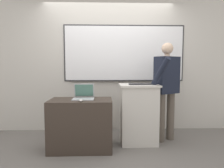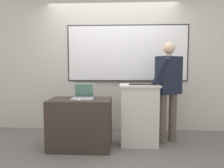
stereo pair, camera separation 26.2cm
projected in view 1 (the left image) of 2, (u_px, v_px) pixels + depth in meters
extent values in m
plane|color=slate|center=(111.00, 157.00, 2.81)|extent=(30.00, 30.00, 0.00)
cube|color=beige|center=(109.00, 56.00, 3.98)|extent=(6.40, 0.12, 2.97)
cube|color=#2D2D30|center=(124.00, 53.00, 3.92)|extent=(2.35, 0.02, 1.10)
cube|color=white|center=(124.00, 53.00, 3.92)|extent=(2.30, 0.02, 1.05)
cube|color=#2D2D30|center=(124.00, 81.00, 3.95)|extent=(2.07, 0.04, 0.02)
cube|color=beige|center=(138.00, 114.00, 3.33)|extent=(0.58, 0.49, 0.95)
cube|color=beige|center=(139.00, 85.00, 3.28)|extent=(0.63, 0.54, 0.03)
cube|color=#382D26|center=(81.00, 124.00, 3.07)|extent=(0.95, 0.55, 0.77)
cylinder|color=brown|center=(161.00, 118.00, 3.36)|extent=(0.13, 0.13, 0.82)
cylinder|color=brown|center=(170.00, 116.00, 3.47)|extent=(0.13, 0.13, 0.82)
cube|color=black|center=(167.00, 75.00, 3.36)|extent=(0.45, 0.38, 0.61)
cylinder|color=beige|center=(167.00, 55.00, 3.33)|extent=(0.09, 0.09, 0.04)
sphere|color=beige|center=(167.00, 48.00, 3.32)|extent=(0.19, 0.19, 0.19)
cylinder|color=black|center=(160.00, 73.00, 3.07)|extent=(0.27, 0.42, 0.51)
cylinder|color=black|center=(176.00, 76.00, 3.47)|extent=(0.08, 0.08, 0.58)
cube|color=#B7BABF|center=(83.00, 99.00, 3.03)|extent=(0.32, 0.24, 0.01)
cube|color=#B7BABF|center=(84.00, 90.00, 3.17)|extent=(0.31, 0.07, 0.22)
cube|color=#4C7A6B|center=(84.00, 90.00, 3.17)|extent=(0.28, 0.05, 0.19)
cube|color=#2D2D30|center=(141.00, 84.00, 3.22)|extent=(0.39, 0.12, 0.02)
ellipsoid|color=silver|center=(81.00, 100.00, 2.85)|extent=(0.06, 0.10, 0.03)
ellipsoid|color=#BCBCC1|center=(155.00, 84.00, 3.22)|extent=(0.06, 0.10, 0.03)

